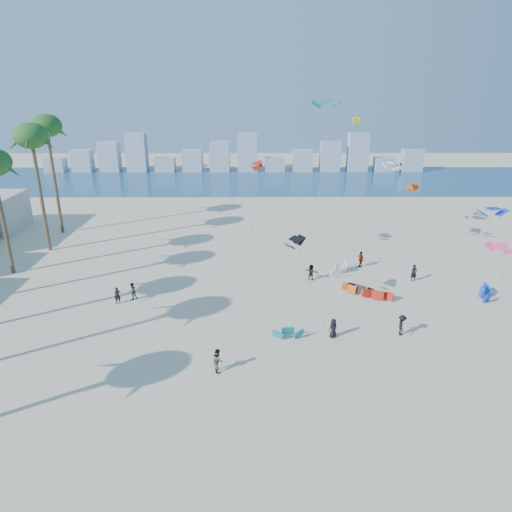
{
  "coord_description": "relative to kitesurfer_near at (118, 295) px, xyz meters",
  "views": [
    {
      "loc": [
        2.8,
        -22.49,
        19.17
      ],
      "look_at": [
        3.0,
        16.0,
        4.5
      ],
      "focal_mm": 32.27,
      "sensor_mm": 36.0,
      "label": 1
    }
  ],
  "objects": [
    {
      "name": "kitesurfers_far",
      "position": [
        19.09,
        1.05,
        0.06
      ],
      "size": [
        28.54,
        15.83,
        1.78
      ],
      "color": "black",
      "rests_on": "ground"
    },
    {
      "name": "ocean",
      "position": [
        9.7,
        56.38,
        -0.79
      ],
      "size": [
        220.0,
        220.0,
        0.0
      ],
      "primitive_type": "plane",
      "color": "navy",
      "rests_on": "ground"
    },
    {
      "name": "kitesurfer_near",
      "position": [
        0.0,
        0.0,
        0.0
      ],
      "size": [
        0.68,
        0.59,
        1.58
      ],
      "primitive_type": "imported",
      "rotation": [
        0.0,
        0.0,
        0.44
      ],
      "color": "black",
      "rests_on": "ground"
    },
    {
      "name": "grounded_kites",
      "position": [
        23.97,
        1.94,
        -0.32
      ],
      "size": [
        21.31,
        15.21,
        1.09
      ],
      "color": "#0B8388",
      "rests_on": "ground"
    },
    {
      "name": "kitesurfer_mid",
      "position": [
        9.97,
        -10.6,
        0.09
      ],
      "size": [
        0.87,
        1.0,
        1.75
      ],
      "primitive_type": "imported",
      "rotation": [
        0.0,
        0.0,
        1.85
      ],
      "color": "gray",
      "rests_on": "ground"
    },
    {
      "name": "distant_skyline",
      "position": [
        8.52,
        66.38,
        2.3
      ],
      "size": [
        85.0,
        3.0,
        8.4
      ],
      "color": "#9EADBF",
      "rests_on": "ground"
    },
    {
      "name": "ground",
      "position": [
        9.7,
        -15.62,
        -0.79
      ],
      "size": [
        220.0,
        220.0,
        0.0
      ],
      "primitive_type": "plane",
      "color": "beige",
      "rests_on": "ground"
    },
    {
      "name": "flying_kites",
      "position": [
        24.88,
        8.41,
        9.95
      ],
      "size": [
        24.87,
        23.38,
        17.84
      ],
      "color": "black",
      "rests_on": "ground"
    }
  ]
}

